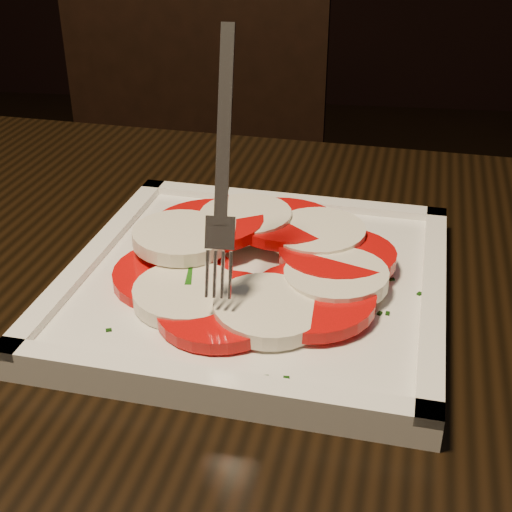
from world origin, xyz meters
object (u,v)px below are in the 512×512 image
at_px(table, 128,476).
at_px(chair, 187,200).
at_px(plate, 256,284).
at_px(fork, 225,158).

distance_m(table, chair, 0.71).
bearing_deg(chair, table, -79.50).
relative_size(table, plate, 5.07).
height_order(chair, plate, chair).
bearing_deg(fork, chair, 104.94).
relative_size(table, fork, 8.71).
distance_m(chair, fork, 0.74).
bearing_deg(plate, fork, -115.51).
relative_size(plate, fork, 1.72).
height_order(plate, fork, fork).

